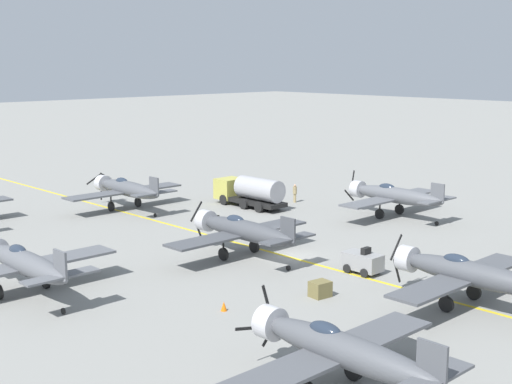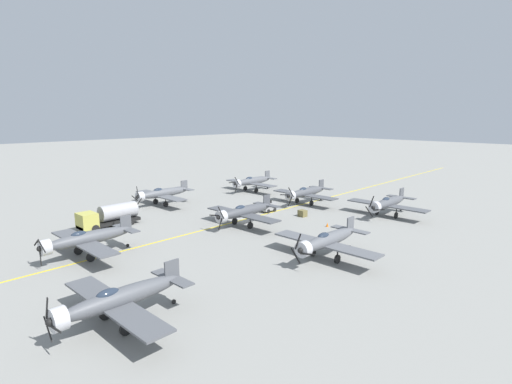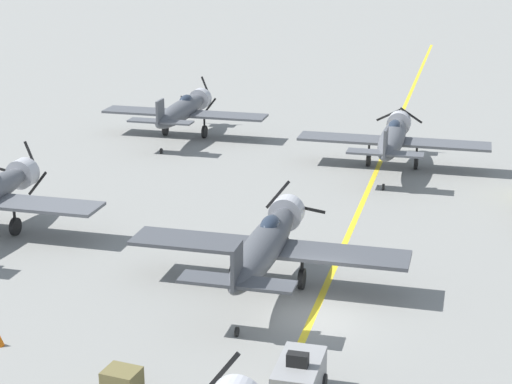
# 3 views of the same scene
# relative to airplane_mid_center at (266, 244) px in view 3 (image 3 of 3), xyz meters

# --- Properties ---
(ground_plane) EXTENTS (400.00, 400.00, 0.00)m
(ground_plane) POSITION_rel_airplane_mid_center_xyz_m (2.47, -2.11, -2.01)
(ground_plane) COLOR gray
(taxiway_stripe) EXTENTS (0.30, 160.00, 0.01)m
(taxiway_stripe) POSITION_rel_airplane_mid_center_xyz_m (2.47, -2.11, -2.01)
(taxiway_stripe) COLOR yellow
(taxiway_stripe) RESTS_ON ground
(airplane_mid_center) EXTENTS (12.00, 9.98, 3.65)m
(airplane_mid_center) POSITION_rel_airplane_mid_center_xyz_m (0.00, 0.00, 0.00)
(airplane_mid_center) COLOR #45484D
(airplane_mid_center) RESTS_ON ground
(airplane_far_left) EXTENTS (12.00, 9.98, 3.70)m
(airplane_far_left) POSITION_rel_airplane_mid_center_xyz_m (-12.09, 24.28, 0.00)
(airplane_far_left) COLOR #4E5156
(airplane_far_left) RESTS_ON ground
(airplane_far_center) EXTENTS (12.00, 9.98, 3.65)m
(airplane_far_center) POSITION_rel_airplane_mid_center_xyz_m (3.32, 19.84, 0.00)
(airplane_far_center) COLOR #505257
(airplane_far_center) RESTS_ON ground
(tow_tractor) EXTENTS (1.57, 2.60, 1.79)m
(tow_tractor) POSITION_rel_airplane_mid_center_xyz_m (3.16, -8.35, -1.22)
(tow_tractor) COLOR gray
(tow_tractor) RESTS_ON ground
(supply_crate_by_tanker) EXTENTS (1.26, 1.09, 0.96)m
(supply_crate_by_tanker) POSITION_rel_airplane_mid_center_xyz_m (-2.51, -9.61, -1.53)
(supply_crate_by_tanker) COLOR brown
(supply_crate_by_tanker) RESTS_ON ground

